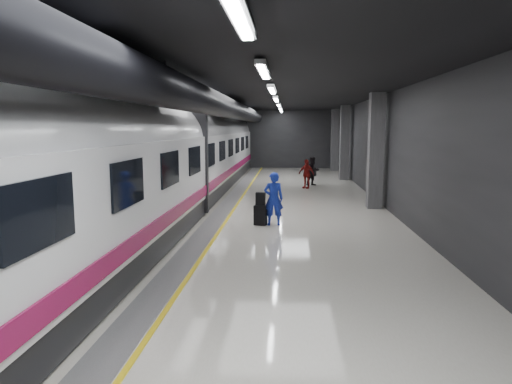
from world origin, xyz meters
name	(u,v)px	position (x,y,z in m)	size (l,w,h in m)	color
ground	(256,216)	(0.00, 0.00, 0.00)	(40.00, 40.00, 0.00)	silver
platform_hall	(250,117)	(-0.29, 0.96, 3.54)	(10.02, 40.02, 4.51)	black
train	(166,158)	(-3.25, 0.00, 2.07)	(3.05, 38.00, 4.05)	black
traveler_main	(274,199)	(0.69, -1.50, 0.87)	(0.64, 0.42, 1.74)	blue
suitcase_main	(260,215)	(0.26, -1.52, 0.33)	(0.40, 0.25, 0.65)	black
shoulder_bag	(261,199)	(0.26, -1.49, 0.86)	(0.32, 0.17, 0.42)	black
traveler_far_a	(313,171)	(2.50, 8.95, 0.80)	(0.78, 0.61, 1.60)	black
traveler_far_b	(306,174)	(2.10, 7.78, 0.76)	(0.89, 0.37, 1.52)	maroon
suitcase_far	(313,172)	(2.77, 13.91, 0.28)	(0.38, 0.25, 0.56)	black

